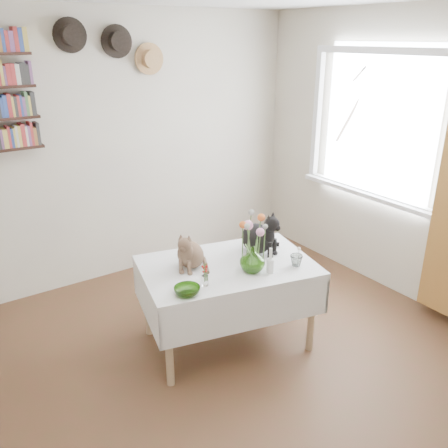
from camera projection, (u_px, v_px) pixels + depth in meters
room at (258, 225)px, 2.67m from camera, size 4.08×4.58×2.58m
window at (376, 137)px, 4.26m from camera, size 0.12×1.52×1.32m
dining_table at (227, 284)px, 3.56m from camera, size 1.41×1.07×0.67m
tabby_cat at (190, 248)px, 3.41m from camera, size 0.32×0.32×0.30m
black_cat at (257, 231)px, 3.64m from camera, size 0.32×0.36×0.35m
flower_vase at (252, 259)px, 3.36m from camera, size 0.19×0.19×0.19m
green_bowl at (187, 291)px, 3.08m from camera, size 0.18×0.18×0.05m
drinking_glass at (296, 261)px, 3.46m from camera, size 0.11×0.11×0.09m
candlestick at (270, 264)px, 3.36m from camera, size 0.05×0.05×0.19m
berry_jar at (205, 275)px, 3.17m from camera, size 0.05×0.05×0.19m
porcelain_figurine at (299, 253)px, 3.60m from camera, size 0.05×0.05×0.09m
flower_bouquet at (252, 227)px, 3.28m from camera, size 0.17×0.13×0.39m
wall_hats at (114, 46)px, 4.07m from camera, size 0.98×0.09×0.48m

